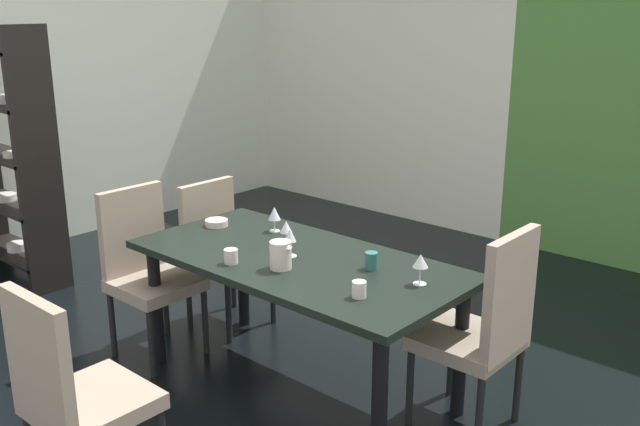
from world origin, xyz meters
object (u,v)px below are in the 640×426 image
(chair_left_far, at_px, (221,246))
(chair_right_far, at_px, (485,326))
(cup_right, at_px, (231,256))
(chair_head_near, at_px, (72,391))
(display_shelf, at_px, (5,155))
(wine_glass_north, at_px, (421,262))
(pitcher_rear, at_px, (281,255))
(serving_bowl_front, at_px, (216,223))
(chair_left_near, at_px, (146,266))
(cup_south, at_px, (371,261))
(wine_glass_center, at_px, (274,214))
(dining_table, at_px, (297,273))
(wine_glass_near_window, at_px, (290,237))
(cup_west, at_px, (359,289))
(wine_glass_left, at_px, (286,228))

(chair_left_far, xyz_separation_m, chair_right_far, (1.87, 0.00, 0.04))
(cup_right, bearing_deg, chair_head_near, -79.74)
(display_shelf, bearing_deg, chair_head_near, -21.75)
(chair_right_far, bearing_deg, wine_glass_north, 122.66)
(pitcher_rear, bearing_deg, chair_left_far, 155.34)
(chair_head_near, distance_m, serving_bowl_front, 1.56)
(chair_head_near, distance_m, chair_left_far, 1.83)
(chair_left_near, bearing_deg, chair_left_far, 179.30)
(serving_bowl_front, bearing_deg, display_shelf, -171.63)
(cup_right, height_order, cup_south, cup_south)
(chair_right_far, relative_size, pitcher_rear, 7.25)
(display_shelf, height_order, wine_glass_center, display_shelf)
(chair_left_far, relative_size, wine_glass_center, 6.29)
(chair_right_far, bearing_deg, dining_table, 106.62)
(pitcher_rear, bearing_deg, cup_south, 40.78)
(wine_glass_near_window, bearing_deg, chair_left_near, -163.50)
(display_shelf, distance_m, cup_west, 3.27)
(cup_west, bearing_deg, wine_glass_left, 159.39)
(chair_head_near, bearing_deg, serving_bowl_front, 117.57)
(chair_left_far, distance_m, wine_glass_center, 0.63)
(chair_right_far, bearing_deg, wine_glass_center, 92.22)
(wine_glass_near_window, relative_size, wine_glass_left, 1.00)
(chair_left_far, bearing_deg, display_shelf, -74.41)
(chair_left_near, distance_m, cup_right, 0.79)
(display_shelf, xyz_separation_m, serving_bowl_front, (1.99, 0.29, -0.18))
(wine_glass_center, bearing_deg, wine_glass_near_window, -34.21)
(display_shelf, relative_size, wine_glass_near_window, 12.49)
(cup_west, bearing_deg, cup_right, -173.15)
(wine_glass_north, xyz_separation_m, cup_west, (-0.12, -0.31, -0.07))
(wine_glass_left, bearing_deg, display_shelf, -173.59)
(chair_left_near, xyz_separation_m, wine_glass_near_window, (0.90, 0.27, 0.31))
(chair_left_far, relative_size, chair_right_far, 0.89)
(wine_glass_center, bearing_deg, cup_west, -23.93)
(cup_west, distance_m, pitcher_rear, 0.51)
(wine_glass_north, bearing_deg, pitcher_rear, -155.82)
(chair_head_near, relative_size, wine_glass_left, 6.53)
(chair_head_near, bearing_deg, chair_right_far, 58.99)
(display_shelf, height_order, wine_glass_left, display_shelf)
(chair_right_far, relative_size, wine_glass_near_window, 6.87)
(display_shelf, distance_m, pitcher_rear, 2.76)
(wine_glass_north, xyz_separation_m, wine_glass_near_window, (-0.71, -0.13, -0.00))
(wine_glass_near_window, bearing_deg, wine_glass_left, 142.44)
(dining_table, relative_size, chair_left_far, 1.95)
(display_shelf, relative_size, cup_west, 24.73)
(pitcher_rear, bearing_deg, wine_glass_center, 137.96)
(wine_glass_near_window, relative_size, cup_west, 1.98)
(chair_left_far, distance_m, wine_glass_north, 1.65)
(chair_right_far, bearing_deg, cup_west, 141.41)
(wine_glass_north, xyz_separation_m, wine_glass_left, (-0.83, -0.04, -0.00))
(cup_right, distance_m, cup_west, 0.76)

